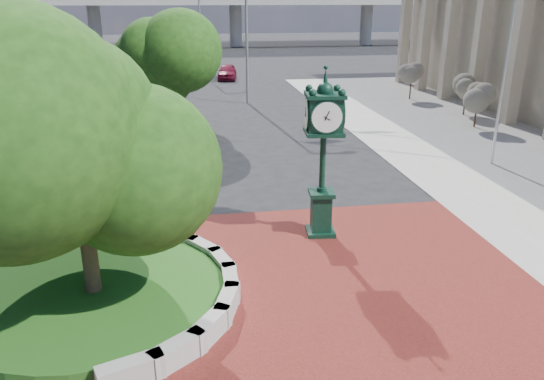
{
  "coord_description": "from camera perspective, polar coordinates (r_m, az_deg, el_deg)",
  "views": [
    {
      "loc": [
        -2.59,
        -11.42,
        6.85
      ],
      "look_at": [
        -0.52,
        1.5,
        2.09
      ],
      "focal_mm": 35.0,
      "sensor_mm": 36.0,
      "label": 1
    }
  ],
  "objects": [
    {
      "name": "grass_bed",
      "position": [
        13.43,
        -18.49,
        -10.83
      ],
      "size": [
        6.1,
        6.1,
        0.4
      ],
      "primitive_type": "cylinder",
      "color": "#1F4B15",
      "rests_on": "ground"
    },
    {
      "name": "shrub_far",
      "position": [
        39.38,
        14.77,
        11.68
      ],
      "size": [
        1.2,
        1.2,
        2.2
      ],
      "color": "#38281C",
      "rests_on": "ground"
    },
    {
      "name": "flagpole_a",
      "position": [
        24.18,
        24.19,
        14.56
      ],
      "size": [
        1.56,
        0.53,
        10.27
      ],
      "color": "silver",
      "rests_on": "ground"
    },
    {
      "name": "street_lamp_far",
      "position": [
        51.87,
        -7.56,
        18.12
      ],
      "size": [
        1.95,
        0.85,
        9.04
      ],
      "color": "slate",
      "rests_on": "ground"
    },
    {
      "name": "shrub_near",
      "position": [
        31.64,
        21.25,
        9.09
      ],
      "size": [
        1.2,
        1.2,
        2.2
      ],
      "color": "#38281C",
      "rests_on": "ground"
    },
    {
      "name": "planter_wall",
      "position": [
        13.18,
        -8.52,
        -10.2
      ],
      "size": [
        2.96,
        6.77,
        0.54
      ],
      "color": "#9E9B93",
      "rests_on": "ground"
    },
    {
      "name": "parked_car",
      "position": [
        48.25,
        -4.85,
        12.56
      ],
      "size": [
        2.07,
        4.06,
        1.33
      ],
      "primitive_type": "imported",
      "rotation": [
        0.0,
        0.0,
        -0.14
      ],
      "color": "#5D0D20",
      "rests_on": "ground"
    },
    {
      "name": "ground",
      "position": [
        13.56,
        3.24,
        -10.37
      ],
      "size": [
        200.0,
        200.0,
        0.0
      ],
      "primitive_type": "plane",
      "color": "black",
      "rests_on": "ground"
    },
    {
      "name": "tree_street",
      "position": [
        29.67,
        -12.03,
        12.58
      ],
      "size": [
        4.4,
        4.4,
        5.45
      ],
      "color": "#38281C",
      "rests_on": "ground"
    },
    {
      "name": "shrub_mid",
      "position": [
        34.86,
        20.18,
        10.12
      ],
      "size": [
        1.2,
        1.2,
        2.2
      ],
      "color": "#38281C",
      "rests_on": "ground"
    },
    {
      "name": "plaza",
      "position": [
        12.72,
        4.21,
        -12.53
      ],
      "size": [
        12.0,
        12.0,
        0.04
      ],
      "primitive_type": "cube",
      "color": "maroon",
      "rests_on": "ground"
    },
    {
      "name": "tree_planter",
      "position": [
        12.08,
        -20.31,
        3.74
      ],
      "size": [
        5.2,
        5.2,
        6.33
      ],
      "color": "#38281C",
      "rests_on": "ground"
    },
    {
      "name": "street_lamp_near",
      "position": [
        36.32,
        -2.38,
        18.36
      ],
      "size": [
        2.23,
        0.47,
        9.94
      ],
      "color": "slate",
      "rests_on": "ground"
    },
    {
      "name": "overpass",
      "position": [
        81.45,
        -7.87,
        19.6
      ],
      "size": [
        90.0,
        12.0,
        7.5
      ],
      "color": "#9E9B93",
      "rests_on": "ground"
    },
    {
      "name": "post_clock",
      "position": [
        15.46,
        5.52,
        4.57
      ],
      "size": [
        1.14,
        1.14,
        5.03
      ],
      "color": "black",
      "rests_on": "ground"
    }
  ]
}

